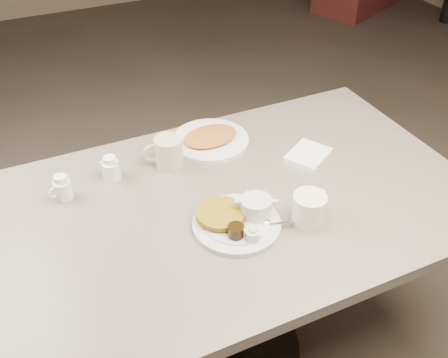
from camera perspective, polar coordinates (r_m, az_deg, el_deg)
name	(u,v)px	position (r m, az deg, el deg)	size (l,w,h in m)	color
diner_table	(227,242)	(1.65, 0.30, -6.99)	(1.50, 0.90, 0.75)	slate
main_plate	(238,218)	(1.45, 1.58, -4.33)	(0.33, 0.33, 0.07)	silver
coffee_mug_near	(310,208)	(1.46, 9.41, -3.15)	(0.14, 0.13, 0.09)	white
napkin	(308,155)	(1.73, 9.24, 2.60)	(0.18, 0.17, 0.02)	white
coffee_mug_far	(168,152)	(1.66, -6.19, 2.94)	(0.14, 0.12, 0.10)	beige
creamer_left	(62,188)	(1.60, -17.38, -0.96)	(0.08, 0.05, 0.08)	white
creamer_right	(111,169)	(1.64, -12.35, 1.12)	(0.07, 0.08, 0.08)	white
hash_plate	(210,139)	(1.79, -1.53, 4.43)	(0.30, 0.30, 0.04)	white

